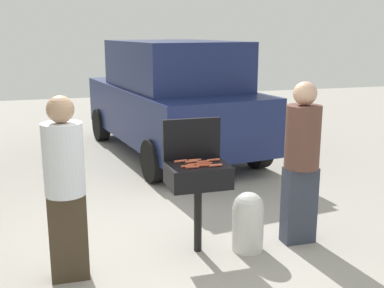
{
  "coord_description": "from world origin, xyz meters",
  "views": [
    {
      "loc": [
        -1.06,
        -4.33,
        2.19
      ],
      "look_at": [
        0.37,
        0.48,
        1.0
      ],
      "focal_mm": 44.84,
      "sensor_mm": 36.0,
      "label": 1
    }
  ],
  "objects_px": {
    "hot_dog_1": "(203,162)",
    "hot_dog_4": "(193,165)",
    "hot_dog_2": "(191,162)",
    "propane_tank": "(248,220)",
    "bbq_grill": "(198,178)",
    "hot_dog_6": "(213,160)",
    "parked_minivan": "(172,97)",
    "hot_dog_8": "(194,160)",
    "hot_dog_9": "(192,167)",
    "person_left": "(65,183)",
    "hot_dog_0": "(205,164)",
    "person_right": "(302,158)",
    "hot_dog_5": "(203,165)",
    "hot_dog_3": "(181,161)",
    "hot_dog_10": "(216,165)",
    "hot_dog_7": "(187,166)"
  },
  "relations": [
    {
      "from": "hot_dog_3",
      "to": "propane_tank",
      "type": "bearing_deg",
      "value": -21.46
    },
    {
      "from": "propane_tank",
      "to": "person_right",
      "type": "height_order",
      "value": "person_right"
    },
    {
      "from": "bbq_grill",
      "to": "hot_dog_7",
      "type": "height_order",
      "value": "hot_dog_7"
    },
    {
      "from": "propane_tank",
      "to": "hot_dog_9",
      "type": "bearing_deg",
      "value": 178.78
    },
    {
      "from": "person_left",
      "to": "hot_dog_0",
      "type": "bearing_deg",
      "value": -3.31
    },
    {
      "from": "hot_dog_8",
      "to": "hot_dog_10",
      "type": "height_order",
      "value": "same"
    },
    {
      "from": "hot_dog_9",
      "to": "person_right",
      "type": "relative_size",
      "value": 0.08
    },
    {
      "from": "hot_dog_1",
      "to": "hot_dog_6",
      "type": "distance_m",
      "value": 0.13
    },
    {
      "from": "bbq_grill",
      "to": "parked_minivan",
      "type": "xyz_separation_m",
      "value": [
        0.74,
        3.97,
        0.25
      ]
    },
    {
      "from": "hot_dog_2",
      "to": "propane_tank",
      "type": "bearing_deg",
      "value": -20.41
    },
    {
      "from": "hot_dog_0",
      "to": "hot_dog_5",
      "type": "bearing_deg",
      "value": -124.63
    },
    {
      "from": "hot_dog_3",
      "to": "propane_tank",
      "type": "relative_size",
      "value": 0.21
    },
    {
      "from": "person_left",
      "to": "hot_dog_9",
      "type": "bearing_deg",
      "value": -6.33
    },
    {
      "from": "hot_dog_4",
      "to": "parked_minivan",
      "type": "bearing_deg",
      "value": 78.77
    },
    {
      "from": "hot_dog_6",
      "to": "parked_minivan",
      "type": "distance_m",
      "value": 3.94
    },
    {
      "from": "hot_dog_4",
      "to": "propane_tank",
      "type": "relative_size",
      "value": 0.21
    },
    {
      "from": "hot_dog_10",
      "to": "person_right",
      "type": "bearing_deg",
      "value": 1.8
    },
    {
      "from": "hot_dog_1",
      "to": "hot_dog_7",
      "type": "height_order",
      "value": "same"
    },
    {
      "from": "hot_dog_2",
      "to": "hot_dog_9",
      "type": "bearing_deg",
      "value": -104.31
    },
    {
      "from": "hot_dog_0",
      "to": "hot_dog_5",
      "type": "xyz_separation_m",
      "value": [
        -0.04,
        -0.06,
        0.0
      ]
    },
    {
      "from": "hot_dog_3",
      "to": "hot_dog_8",
      "type": "bearing_deg",
      "value": -2.88
    },
    {
      "from": "hot_dog_9",
      "to": "parked_minivan",
      "type": "height_order",
      "value": "parked_minivan"
    },
    {
      "from": "hot_dog_2",
      "to": "hot_dog_9",
      "type": "xyz_separation_m",
      "value": [
        -0.05,
        -0.19,
        0.0
      ]
    },
    {
      "from": "hot_dog_0",
      "to": "hot_dog_4",
      "type": "distance_m",
      "value": 0.13
    },
    {
      "from": "hot_dog_1",
      "to": "hot_dog_2",
      "type": "height_order",
      "value": "same"
    },
    {
      "from": "propane_tank",
      "to": "person_right",
      "type": "bearing_deg",
      "value": 3.5
    },
    {
      "from": "hot_dog_3",
      "to": "hot_dog_10",
      "type": "relative_size",
      "value": 1.0
    },
    {
      "from": "hot_dog_8",
      "to": "hot_dog_7",
      "type": "bearing_deg",
      "value": -124.44
    },
    {
      "from": "hot_dog_1",
      "to": "hot_dog_5",
      "type": "bearing_deg",
      "value": -105.66
    },
    {
      "from": "hot_dog_0",
      "to": "propane_tank",
      "type": "height_order",
      "value": "hot_dog_0"
    },
    {
      "from": "hot_dog_3",
      "to": "hot_dog_5",
      "type": "xyz_separation_m",
      "value": [
        0.17,
        -0.21,
        0.0
      ]
    },
    {
      "from": "hot_dog_10",
      "to": "hot_dog_0",
      "type": "bearing_deg",
      "value": 129.24
    },
    {
      "from": "hot_dog_5",
      "to": "hot_dog_9",
      "type": "height_order",
      "value": "same"
    },
    {
      "from": "hot_dog_3",
      "to": "hot_dog_5",
      "type": "distance_m",
      "value": 0.27
    },
    {
      "from": "hot_dog_6",
      "to": "hot_dog_9",
      "type": "distance_m",
      "value": 0.33
    },
    {
      "from": "hot_dog_7",
      "to": "person_right",
      "type": "relative_size",
      "value": 0.08
    },
    {
      "from": "hot_dog_1",
      "to": "hot_dog_2",
      "type": "bearing_deg",
      "value": 159.78
    },
    {
      "from": "hot_dog_4",
      "to": "hot_dog_7",
      "type": "distance_m",
      "value": 0.08
    },
    {
      "from": "hot_dog_2",
      "to": "hot_dog_9",
      "type": "relative_size",
      "value": 1.0
    },
    {
      "from": "hot_dog_2",
      "to": "hot_dog_3",
      "type": "distance_m",
      "value": 0.11
    },
    {
      "from": "hot_dog_1",
      "to": "hot_dog_5",
      "type": "xyz_separation_m",
      "value": [
        -0.03,
        -0.12,
        0.0
      ]
    },
    {
      "from": "hot_dog_8",
      "to": "hot_dog_9",
      "type": "relative_size",
      "value": 1.0
    },
    {
      "from": "hot_dog_1",
      "to": "hot_dog_5",
      "type": "height_order",
      "value": "same"
    },
    {
      "from": "hot_dog_1",
      "to": "hot_dog_4",
      "type": "xyz_separation_m",
      "value": [
        -0.12,
        -0.07,
        0.0
      ]
    },
    {
      "from": "hot_dog_3",
      "to": "hot_dog_9",
      "type": "relative_size",
      "value": 1.0
    },
    {
      "from": "hot_dog_9",
      "to": "propane_tank",
      "type": "xyz_separation_m",
      "value": [
        0.59,
        -0.01,
        -0.6
      ]
    },
    {
      "from": "bbq_grill",
      "to": "propane_tank",
      "type": "bearing_deg",
      "value": -14.61
    },
    {
      "from": "hot_dog_5",
      "to": "propane_tank",
      "type": "xyz_separation_m",
      "value": [
        0.47,
        -0.04,
        -0.6
      ]
    },
    {
      "from": "propane_tank",
      "to": "hot_dog_5",
      "type": "bearing_deg",
      "value": 175.34
    },
    {
      "from": "bbq_grill",
      "to": "hot_dog_6",
      "type": "height_order",
      "value": "hot_dog_6"
    }
  ]
}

